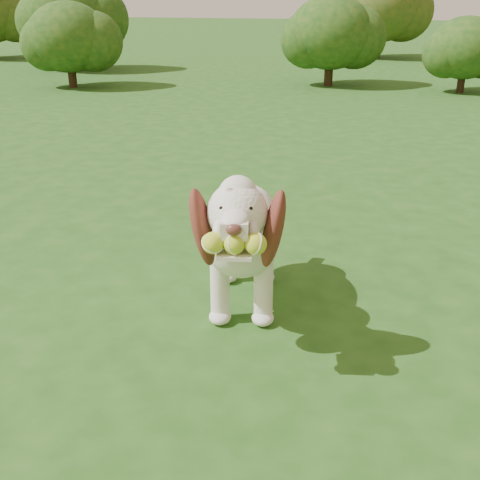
# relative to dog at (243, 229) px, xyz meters

# --- Properties ---
(ground) EXTENTS (80.00, 80.00, 0.00)m
(ground) POSITION_rel_dog_xyz_m (-0.37, -0.18, -0.43)
(ground) COLOR #1E4A15
(ground) RESTS_ON ground
(dog) EXTENTS (0.59, 1.25, 0.82)m
(dog) POSITION_rel_dog_xyz_m (0.00, 0.00, 0.00)
(dog) COLOR white
(dog) RESTS_ON ground
(shrub_a) EXTENTS (1.36, 1.36, 1.41)m
(shrub_a) POSITION_rel_dog_xyz_m (-4.95, 6.85, 0.39)
(shrub_a) COLOR #382314
(shrub_a) RESTS_ON ground
(shrub_e) EXTENTS (1.83, 1.83, 1.90)m
(shrub_e) POSITION_rel_dog_xyz_m (-6.26, 9.14, 0.68)
(shrub_e) COLOR #382314
(shrub_e) RESTS_ON ground
(shrub_i) EXTENTS (2.02, 2.02, 2.10)m
(shrub_i) POSITION_rel_dog_xyz_m (-0.27, 13.58, 0.80)
(shrub_i) COLOR #382314
(shrub_i) RESTS_ON ground
(shrub_c) EXTENTS (1.15, 1.15, 1.19)m
(shrub_c) POSITION_rel_dog_xyz_m (1.47, 8.03, 0.27)
(shrub_c) COLOR #382314
(shrub_c) RESTS_ON ground
(shrub_b) EXTENTS (1.45, 1.45, 1.51)m
(shrub_b) POSITION_rel_dog_xyz_m (-0.73, 8.26, 0.45)
(shrub_b) COLOR #382314
(shrub_b) RESTS_ON ground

